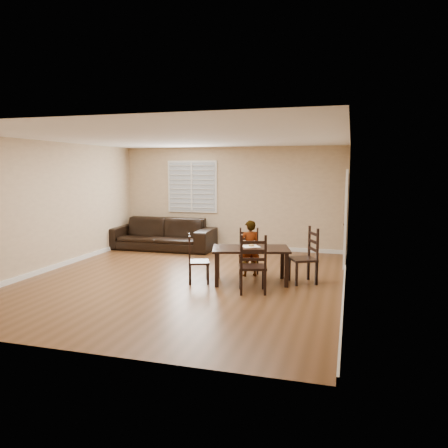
{
  "coord_description": "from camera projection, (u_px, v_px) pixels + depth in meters",
  "views": [
    {
      "loc": [
        3.04,
        -7.7,
        2.13
      ],
      "look_at": [
        0.56,
        0.85,
        1.0
      ],
      "focal_mm": 35.0,
      "sensor_mm": 36.0,
      "label": 1
    }
  ],
  "objects": [
    {
      "name": "chair_near",
      "position": [
        249.0,
        252.0,
        9.07
      ],
      "size": [
        0.49,
        0.47,
        0.91
      ],
      "rotation": [
        0.0,
        0.0,
        0.22
      ],
      "color": "black",
      "rests_on": "ground"
    },
    {
      "name": "donut",
      "position": [
        251.0,
        245.0,
        8.29
      ],
      "size": [
        0.11,
        0.11,
        0.04
      ],
      "color": "#B98342",
      "rests_on": "napkin"
    },
    {
      "name": "ground",
      "position": [
        184.0,
        279.0,
        8.45
      ],
      "size": [
        7.0,
        7.0,
        0.0
      ],
      "primitive_type": "plane",
      "color": "brown",
      "rests_on": "ground"
    },
    {
      "name": "chair_far",
      "position": [
        253.0,
        267.0,
        7.4
      ],
      "size": [
        0.57,
        0.55,
        1.03
      ],
      "rotation": [
        0.0,
        0.0,
        3.42
      ],
      "color": "black",
      "rests_on": "ground"
    },
    {
      "name": "dining_table",
      "position": [
        251.0,
        253.0,
        8.15
      ],
      "size": [
        1.58,
        1.15,
        0.66
      ],
      "rotation": [
        0.0,
        0.0,
        0.27
      ],
      "color": "black",
      "rests_on": "ground"
    },
    {
      "name": "chair_right",
      "position": [
        309.0,
        258.0,
        8.17
      ],
      "size": [
        0.61,
        0.62,
        1.05
      ],
      "rotation": [
        0.0,
        0.0,
        -1.11
      ],
      "color": "black",
      "rests_on": "ground"
    },
    {
      "name": "sofa",
      "position": [
        162.0,
        234.0,
        11.6
      ],
      "size": [
        2.82,
        1.14,
        0.82
      ],
      "primitive_type": "imported",
      "rotation": [
        0.0,
        0.0,
        0.02
      ],
      "color": "black",
      "rests_on": "ground"
    },
    {
      "name": "napkin",
      "position": [
        250.0,
        246.0,
        8.3
      ],
      "size": [
        0.43,
        0.43,
        0.0
      ],
      "primitive_type": "cube",
      "rotation": [
        0.0,
        0.0,
        0.51
      ],
      "color": "white",
      "rests_on": "dining_table"
    },
    {
      "name": "room",
      "position": [
        188.0,
        186.0,
        8.38
      ],
      "size": [
        6.04,
        7.04,
        2.72
      ],
      "color": "#D2B68D",
      "rests_on": "ground"
    },
    {
      "name": "child",
      "position": [
        250.0,
        248.0,
        8.66
      ],
      "size": [
        0.49,
        0.44,
        1.12
      ],
      "primitive_type": "imported",
      "rotation": [
        0.0,
        0.0,
        3.66
      ],
      "color": "gray",
      "rests_on": "ground"
    },
    {
      "name": "chair_left",
      "position": [
        193.0,
        261.0,
        8.17
      ],
      "size": [
        0.51,
        0.52,
        0.91
      ],
      "rotation": [
        0.0,
        0.0,
        1.94
      ],
      "color": "black",
      "rests_on": "ground"
    }
  ]
}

